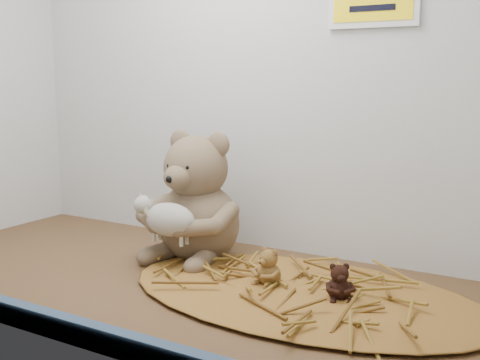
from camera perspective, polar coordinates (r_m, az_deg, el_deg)
The scene contains 7 objects.
alcove_shell at distance 119.82cm, azimuth -4.98°, elevation 12.71°, with size 120.40×60.20×90.40cm.
front_rail at distance 98.74cm, azimuth -17.77°, elevation -12.72°, with size 119.28×2.20×3.60cm, color #3C5773.
straw_bed at distance 109.59cm, azimuth 5.95°, elevation -10.65°, with size 68.13×39.56×1.32cm, color brown.
main_teddy at distance 128.17cm, azimuth -4.01°, elevation -1.48°, with size 22.30×23.54×27.66cm, color #836E51, non-canonical shape.
toy_lamb at distance 121.03cm, azimuth -6.66°, elevation -3.76°, with size 14.74×9.00×9.52cm, color beige, non-canonical shape.
mini_teddy_tan at distance 111.26cm, azimuth 2.76°, elevation -8.04°, with size 5.59×5.91×6.94cm, color brown, non-canonical shape.
mini_teddy_brown at distance 105.63cm, azimuth 9.40°, elevation -9.30°, with size 5.15×5.44×6.39cm, color black, non-canonical shape.
Camera 1 is at (69.43, -88.46, 38.82)cm, focal length 45.00 mm.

